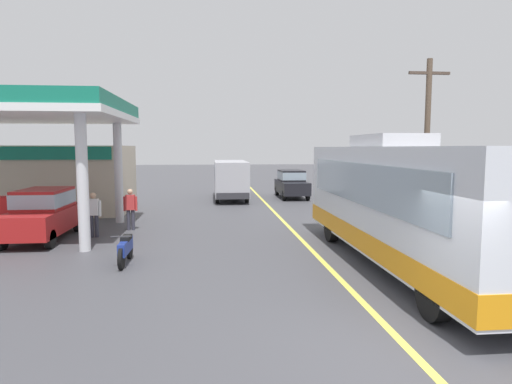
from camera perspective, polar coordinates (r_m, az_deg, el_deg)
The scene contains 12 objects.
ground at distance 27.12m, azimuth 1.03°, elevation -1.22°, with size 120.00×120.00×0.00m, color #424247.
lane_divider_stripe at distance 22.20m, azimuth 2.56°, elevation -2.77°, with size 0.16×50.00×0.01m, color #D8CC4C.
coach_bus_main at distance 12.87m, azimuth 18.56°, elevation -1.57°, with size 2.60×11.04×3.69m.
gas_station_roadside at distance 22.59m, azimuth -25.93°, elevation 3.48°, with size 9.10×11.95×5.10m.
car_at_pump at distance 17.55m, azimuth -25.86°, elevation -2.29°, with size 1.70×4.20×1.82m.
minibus_opposing_lane at distance 28.15m, azimuth -3.33°, elevation 2.04°, with size 2.04×6.13×2.44m.
cyclist_on_shoulder at distance 12.31m, azimuth 30.17°, elevation -6.80°, with size 0.34×1.82×1.72m.
motorcycle_parked_forecourt at distance 13.13m, azimuth -16.57°, elevation -7.02°, with size 0.55×1.80×0.92m.
pedestrian_near_pump at distance 18.29m, azimuth -15.99°, elevation -1.89°, with size 0.55×0.22×1.66m.
pedestrian_by_shop at distance 17.26m, azimuth -20.32°, elevation -2.47°, with size 0.55×0.22×1.66m.
car_trailing_behind_bus at distance 29.13m, azimuth 4.63°, elevation 1.25°, with size 1.70×4.20×1.82m.
utility_pole_roadside at distance 20.43m, azimuth 21.29°, elevation 6.52°, with size 1.80×0.24×7.06m.
Camera 1 is at (-3.19, -6.73, 3.30)m, focal length 30.82 mm.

